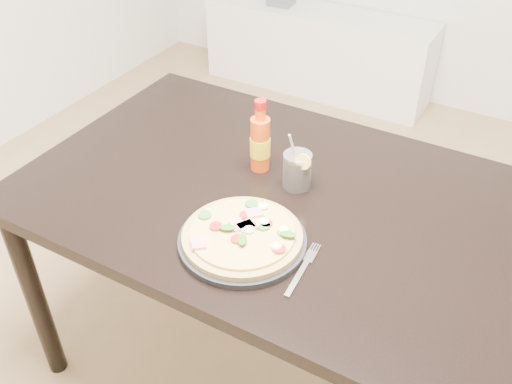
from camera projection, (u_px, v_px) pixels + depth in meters
The scene contains 7 objects.
dining_table at pixel (277, 216), 1.60m from camera, with size 1.40×0.90×0.75m.
plate at pixel (242, 241), 1.39m from camera, with size 0.31×0.31×0.02m, color black.
pizza at pixel (243, 234), 1.37m from camera, with size 0.29×0.29×0.03m.
hot_sauce_bottle at pixel (260, 142), 1.59m from camera, with size 0.07×0.07×0.22m.
cola_cup at pixel (297, 171), 1.55m from camera, with size 0.09×0.08×0.17m.
fork at pixel (304, 267), 1.32m from camera, with size 0.03×0.19×0.00m.
media_console at pixel (317, 51), 3.51m from camera, with size 1.40×0.34×0.50m, color white.
Camera 1 is at (0.52, -1.00, 1.69)m, focal length 40.00 mm.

